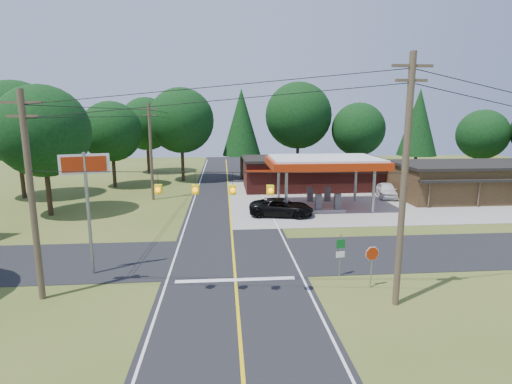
{
  "coord_description": "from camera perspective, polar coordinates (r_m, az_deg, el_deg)",
  "views": [
    {
      "loc": [
        -0.56,
        -23.99,
        8.89
      ],
      "look_at": [
        2.0,
        7.0,
        2.8
      ],
      "focal_mm": 28.0,
      "sensor_mm": 36.0,
      "label": 1
    }
  ],
  "objects": [
    {
      "name": "big_stop_sign",
      "position": [
        23.51,
        -23.1,
        0.97
      ],
      "size": [
        2.47,
        0.83,
        6.89
      ],
      "color": "gray",
      "rests_on": "ground"
    },
    {
      "name": "gas_canopy",
      "position": [
        38.49,
        9.72,
        4.02
      ],
      "size": [
        10.6,
        7.4,
        4.88
      ],
      "color": "gray",
      "rests_on": "ground"
    },
    {
      "name": "strip_building",
      "position": [
        49.62,
        30.5,
        1.45
      ],
      "size": [
        20.4,
        8.75,
        3.8
      ],
      "color": "#382816",
      "rests_on": "ground"
    },
    {
      "name": "treeline_backdrop",
      "position": [
        48.04,
        -3.11,
        9.39
      ],
      "size": [
        70.27,
        51.59,
        13.3
      ],
      "color": "#332316",
      "rests_on": "ground"
    },
    {
      "name": "utility_pole_north",
      "position": [
        59.44,
        -10.52,
        6.9
      ],
      "size": [
        0.3,
        0.3,
        9.5
      ],
      "color": "#473828",
      "rests_on": "ground"
    },
    {
      "name": "main_highway",
      "position": [
        25.59,
        -3.22,
        -9.24
      ],
      "size": [
        8.0,
        120.0,
        0.02
      ],
      "primitive_type": "cube",
      "color": "black",
      "rests_on": "ground"
    },
    {
      "name": "utility_pole_near_left",
      "position": [
        21.31,
        -29.43,
        -0.33
      ],
      "size": [
        1.8,
        0.3,
        10.0
      ],
      "color": "#473828",
      "rests_on": "ground"
    },
    {
      "name": "route_sign_post",
      "position": [
        22.68,
        11.97,
        -8.25
      ],
      "size": [
        0.5,
        0.12,
        2.46
      ],
      "color": "gray",
      "rests_on": "ground"
    },
    {
      "name": "convenience_store",
      "position": [
        48.65,
        7.87,
        2.73
      ],
      "size": [
        16.4,
        7.55,
        3.8
      ],
      "color": "#4F1B16",
      "rests_on": "ground"
    },
    {
      "name": "overhead_beacons",
      "position": [
        18.2,
        -6.06,
        2.56
      ],
      "size": [
        17.04,
        2.04,
        1.03
      ],
      "color": "black",
      "rests_on": "ground"
    },
    {
      "name": "utility_pole_far_left",
      "position": [
        42.81,
        -14.79,
        5.77
      ],
      "size": [
        1.8,
        0.3,
        10.0
      ],
      "color": "#473828",
      "rests_on": "ground"
    },
    {
      "name": "utility_pole_near_right",
      "position": [
        19.04,
        20.4,
        1.53
      ],
      "size": [
        1.8,
        0.3,
        11.5
      ],
      "color": "#473828",
      "rests_on": "ground"
    },
    {
      "name": "suv_car",
      "position": [
        35.31,
        3.65,
        -2.22
      ],
      "size": [
        6.65,
        6.65,
        1.56
      ],
      "primitive_type": "imported",
      "rotation": [
        0.0,
        0.0,
        1.37
      ],
      "color": "black",
      "rests_on": "ground"
    },
    {
      "name": "ground",
      "position": [
        25.59,
        -3.22,
        -9.26
      ],
      "size": [
        120.0,
        120.0,
        0.0
      ],
      "primitive_type": "plane",
      "color": "#3F531D",
      "rests_on": "ground"
    },
    {
      "name": "octagonal_stop_sign",
      "position": [
        21.63,
        16.25,
        -8.92
      ],
      "size": [
        0.78,
        0.19,
        2.24
      ],
      "color": "gray",
      "rests_on": "ground"
    },
    {
      "name": "lane_center_yellow",
      "position": [
        25.58,
        -3.22,
        -9.21
      ],
      "size": [
        0.15,
        110.0,
        0.0
      ],
      "primitive_type": "cube",
      "color": "yellow",
      "rests_on": "main_highway"
    },
    {
      "name": "cross_road",
      "position": [
        25.59,
        -3.22,
        -9.23
      ],
      "size": [
        70.0,
        7.0,
        0.02
      ],
      "primitive_type": "cube",
      "color": "black",
      "rests_on": "ground"
    },
    {
      "name": "sedan_car",
      "position": [
        45.33,
        18.16,
        0.22
      ],
      "size": [
        5.55,
        5.55,
        1.57
      ],
      "primitive_type": "imported",
      "rotation": [
        0.0,
        0.0,
        -0.24
      ],
      "color": "white",
      "rests_on": "ground"
    }
  ]
}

